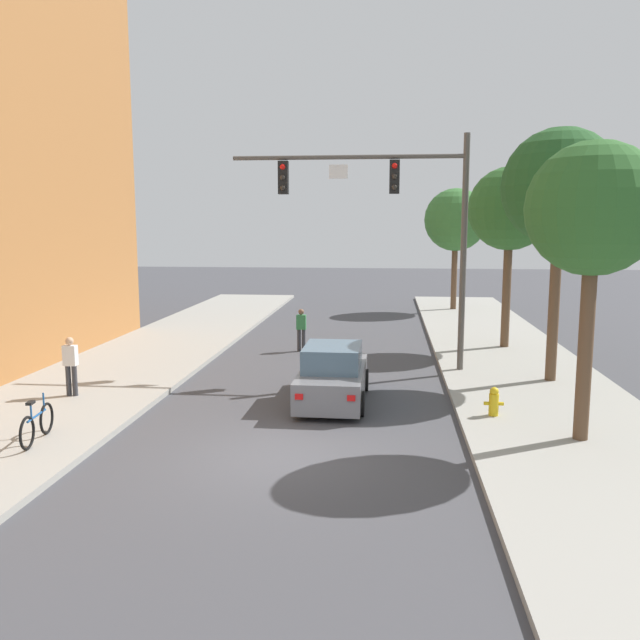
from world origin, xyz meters
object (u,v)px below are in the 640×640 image
bicycle_leaning (37,424)px  street_tree_third (510,210)px  pedestrian_crossing_road (301,328)px  pedestrian_sidewalk_left_walker (71,363)px  street_tree_farthest (456,220)px  traffic_signal_mast (396,207)px  fire_hydrant (494,401)px  car_lead_grey (333,376)px  street_tree_second (560,188)px  street_tree_nearest (594,211)px

bicycle_leaning → street_tree_third: (12.07, 12.52, 4.84)m
pedestrian_crossing_road → pedestrian_sidewalk_left_walker: bearing=-124.6°
bicycle_leaning → street_tree_farthest: size_ratio=0.27×
traffic_signal_mast → pedestrian_crossing_road: (-3.49, 3.28, -4.47)m
traffic_signal_mast → pedestrian_sidewalk_left_walker: (-8.86, -4.48, -4.32)m
pedestrian_crossing_road → street_tree_third: (7.80, 0.98, 4.46)m
pedestrian_crossing_road → fire_hydrant: 10.37m
fire_hydrant → pedestrian_sidewalk_left_walker: bearing=176.2°
car_lead_grey → street_tree_second: size_ratio=0.57×
pedestrian_crossing_road → street_tree_second: (8.23, -4.51, 4.98)m
traffic_signal_mast → street_tree_third: traffic_signal_mast is taller
pedestrian_sidewalk_left_walker → fire_hydrant: size_ratio=2.28×
pedestrian_sidewalk_left_walker → pedestrian_crossing_road: size_ratio=1.00×
pedestrian_crossing_road → bicycle_leaning: bearing=-110.3°
street_tree_second → car_lead_grey: bearing=-157.8°
traffic_signal_mast → street_tree_nearest: 7.96m
car_lead_grey → bicycle_leaning: 7.52m
car_lead_grey → street_tree_third: (5.99, 8.11, 4.66)m
street_tree_third → street_tree_farthest: 11.41m
street_tree_second → street_tree_third: (-0.43, 5.50, -0.52)m
car_lead_grey → fire_hydrant: bearing=-18.6°
car_lead_grey → fire_hydrant: (4.11, -1.38, -0.22)m
pedestrian_crossing_road → street_tree_farthest: street_tree_farthest is taller
pedestrian_sidewalk_left_walker → street_tree_nearest: size_ratio=0.25×
pedestrian_sidewalk_left_walker → street_tree_nearest: 13.74m
traffic_signal_mast → street_tree_nearest: traffic_signal_mast is taller
street_tree_farthest → traffic_signal_mast: bearing=-102.4°
fire_hydrant → street_tree_farthest: bearing=87.2°
traffic_signal_mast → bicycle_leaning: bearing=-133.2°
street_tree_nearest → pedestrian_sidewalk_left_walker: bearing=169.6°
traffic_signal_mast → street_tree_second: 4.92m
pedestrian_sidewalk_left_walker → street_tree_farthest: bearing=58.5°
street_tree_nearest → street_tree_third: bearing=88.7°
fire_hydrant → street_tree_farthest: size_ratio=0.11×
pedestrian_sidewalk_left_walker → pedestrian_crossing_road: pedestrian_sidewalk_left_walker is taller
traffic_signal_mast → street_tree_third: bearing=44.7°
pedestrian_crossing_road → traffic_signal_mast: bearing=-43.2°
street_tree_second → street_tree_farthest: street_tree_second is taller
street_tree_nearest → street_tree_second: street_tree_second is taller
bicycle_leaning → street_tree_nearest: 12.75m
street_tree_nearest → fire_hydrant: bearing=135.0°
traffic_signal_mast → street_tree_farthest: 16.02m
fire_hydrant → street_tree_second: bearing=60.0°
traffic_signal_mast → street_tree_third: 6.06m
pedestrian_crossing_road → street_tree_nearest: street_tree_nearest is taller
car_lead_grey → street_tree_farthest: 20.60m
bicycle_leaning → pedestrian_crossing_road: bearing=69.7°
car_lead_grey → traffic_signal_mast: bearing=66.4°
traffic_signal_mast → car_lead_grey: bearing=-113.6°
traffic_signal_mast → fire_hydrant: (2.43, -5.22, -4.88)m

